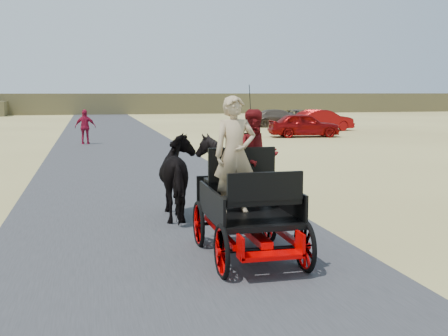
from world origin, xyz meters
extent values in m
plane|color=tan|center=(0.00, 0.00, 0.00)|extent=(140.00, 140.00, 0.00)
cube|color=#38383A|center=(0.00, 0.00, 0.01)|extent=(6.00, 140.00, 0.01)
cube|color=brown|center=(0.00, 62.00, 1.20)|extent=(140.00, 6.00, 2.40)
imported|color=black|center=(0.54, 4.25, 0.85)|extent=(0.91, 2.01, 1.70)
imported|color=black|center=(1.64, 4.25, 0.85)|extent=(1.37, 1.54, 1.70)
imported|color=tan|center=(0.89, 1.30, 1.62)|extent=(0.66, 0.43, 1.80)
imported|color=#660C0F|center=(1.39, 1.85, 1.51)|extent=(0.77, 0.60, 1.58)
imported|color=maroon|center=(-1.49, 21.57, 0.86)|extent=(1.04, 0.50, 1.73)
imported|color=maroon|center=(10.74, 23.37, 0.69)|extent=(4.21, 2.02, 1.39)
imported|color=maroon|center=(13.78, 27.82, 0.71)|extent=(4.51, 2.35, 1.41)
imported|color=brown|center=(12.50, 32.64, 0.64)|extent=(4.64, 2.38, 1.29)
imported|color=brown|center=(15.60, 36.60, 0.57)|extent=(4.49, 2.96, 1.15)
camera|label=1|loc=(-1.27, -7.00, 2.57)|focal=45.00mm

